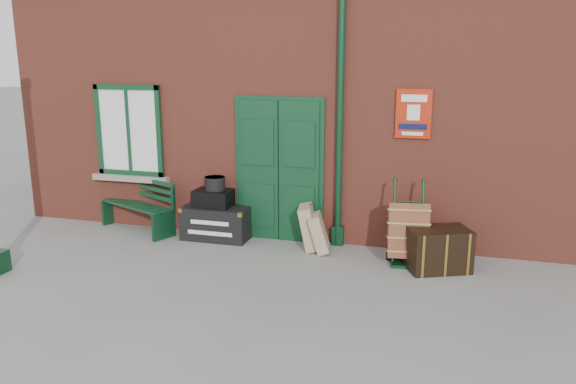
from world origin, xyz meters
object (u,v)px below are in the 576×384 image
(bench, at_px, (140,203))
(porter_trolley, at_px, (408,232))
(houdini_trunk, at_px, (217,222))
(dark_trunk, at_px, (438,249))

(bench, distance_m, porter_trolley, 4.44)
(houdini_trunk, bearing_deg, dark_trunk, -7.91)
(houdini_trunk, bearing_deg, porter_trolley, -5.23)
(houdini_trunk, xyz_separation_m, dark_trunk, (3.44, -0.45, 0.03))
(bench, relative_size, houdini_trunk, 1.43)
(porter_trolley, bearing_deg, dark_trunk, -33.25)
(bench, height_order, dark_trunk, bench)
(bench, xyz_separation_m, porter_trolley, (4.43, -0.33, -0.01))
(houdini_trunk, relative_size, dark_trunk, 1.30)
(bench, height_order, porter_trolley, porter_trolley)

